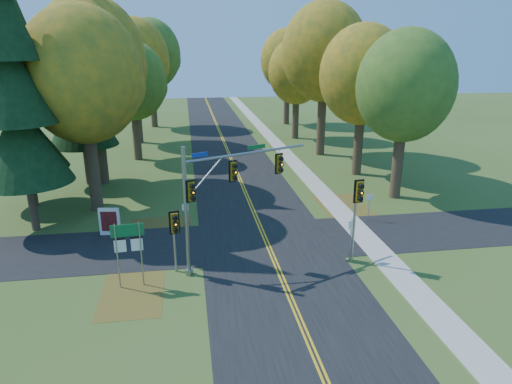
{
  "coord_description": "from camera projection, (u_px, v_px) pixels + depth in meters",
  "views": [
    {
      "loc": [
        -4.53,
        -23.37,
        11.58
      ],
      "look_at": [
        -0.62,
        1.93,
        3.2
      ],
      "focal_mm": 32.0,
      "sensor_mm": 36.0,
      "label": 1
    }
  ],
  "objects": [
    {
      "name": "ground",
      "position": [
        272.0,
        255.0,
        26.21
      ],
      "size": [
        160.0,
        160.0,
        0.0
      ],
      "primitive_type": "plane",
      "color": "#364E1B",
      "rests_on": "ground"
    },
    {
      "name": "leaf_patch_w_near",
      "position": [
        160.0,
        234.0,
        29.02
      ],
      "size": [
        4.0,
        6.0,
        0.0
      ],
      "primitive_type": "cube",
      "color": "brown",
      "rests_on": "ground"
    },
    {
      "name": "pine_c",
      "position": [
        76.0,
        68.0,
        36.33
      ],
      "size": [
        5.6,
        5.6,
        20.56
      ],
      "color": "#38281C",
      "rests_on": "ground"
    },
    {
      "name": "leaf_patch_e",
      "position": [
        349.0,
        212.0,
        32.83
      ],
      "size": [
        3.5,
        8.0,
        0.0
      ],
      "primitive_type": "cube",
      "color": "brown",
      "rests_on": "ground"
    },
    {
      "name": "tree_w_d",
      "position": [
        134.0,
        59.0,
        52.86
      ],
      "size": [
        8.2,
        8.2,
        14.56
      ],
      "color": "#38281C",
      "rests_on": "ground"
    },
    {
      "name": "traffic_mast",
      "position": [
        219.0,
        189.0,
        23.54
      ],
      "size": [
        6.96,
        3.38,
        6.85
      ],
      "rotation": [
        0.0,
        0.0,
        0.41
      ],
      "color": "gray",
      "rests_on": "ground"
    },
    {
      "name": "tree_e_d",
      "position": [
        297.0,
        72.0,
        55.87
      ],
      "size": [
        7.0,
        7.0,
        12.32
      ],
      "color": "#38281C",
      "rests_on": "ground"
    },
    {
      "name": "info_kiosk",
      "position": [
        110.0,
        222.0,
        28.65
      ],
      "size": [
        1.31,
        0.37,
        1.79
      ],
      "rotation": [
        0.0,
        0.0,
        -0.15
      ],
      "color": "silver",
      "rests_on": "ground"
    },
    {
      "name": "reg_sign_e_south",
      "position": [
        351.0,
        232.0,
        25.11
      ],
      "size": [
        0.45,
        0.18,
        2.44
      ],
      "rotation": [
        0.0,
        0.0,
        0.32
      ],
      "color": "gray",
      "rests_on": "ground"
    },
    {
      "name": "reg_sign_e_north",
      "position": [
        369.0,
        202.0,
        30.85
      ],
      "size": [
        0.37,
        0.09,
        1.96
      ],
      "rotation": [
        0.0,
        0.0,
        -0.16
      ],
      "color": "gray",
      "rests_on": "ground"
    },
    {
      "name": "sidewalk_east",
      "position": [
        374.0,
        247.0,
        27.1
      ],
      "size": [
        1.6,
        160.0,
        0.06
      ],
      "primitive_type": "cube",
      "color": "#9E998E",
      "rests_on": "ground"
    },
    {
      "name": "pine_a",
      "position": [
        13.0,
        86.0,
        26.88
      ],
      "size": [
        5.6,
        5.6,
        19.48
      ],
      "color": "#38281C",
      "rests_on": "ground"
    },
    {
      "name": "leaf_patch_w_far",
      "position": [
        133.0,
        292.0,
        22.3
      ],
      "size": [
        3.0,
        5.0,
        0.0
      ],
      "primitive_type": "cube",
      "color": "brown",
      "rests_on": "ground"
    },
    {
      "name": "tree_w_c",
      "position": [
        133.0,
        81.0,
        45.34
      ],
      "size": [
        6.8,
        6.8,
        11.91
      ],
      "color": "#38281C",
      "rests_on": "ground"
    },
    {
      "name": "tree_e_b",
      "position": [
        364.0,
        75.0,
        39.67
      ],
      "size": [
        7.6,
        7.6,
        13.33
      ],
      "color": "#38281C",
      "rests_on": "ground"
    },
    {
      "name": "reg_sign_w",
      "position": [
        186.0,
        213.0,
        28.63
      ],
      "size": [
        0.4,
        0.1,
        2.09
      ],
      "rotation": [
        0.0,
        0.0,
        -0.18
      ],
      "color": "gray",
      "rests_on": "ground"
    },
    {
      "name": "ped_signal_pole",
      "position": [
        175.0,
        227.0,
        23.32
      ],
      "size": [
        0.54,
        0.64,
        3.5
      ],
      "rotation": [
        0.0,
        0.0,
        0.25
      ],
      "color": "#989AA0",
      "rests_on": "ground"
    },
    {
      "name": "tree_e_a",
      "position": [
        406.0,
        87.0,
        33.48
      ],
      "size": [
        7.2,
        7.2,
        12.73
      ],
      "color": "#38281C",
      "rests_on": "ground"
    },
    {
      "name": "centerline_right",
      "position": [
        274.0,
        254.0,
        26.22
      ],
      "size": [
        0.1,
        160.0,
        0.01
      ],
      "primitive_type": "cube",
      "color": "gold",
      "rests_on": "road_main"
    },
    {
      "name": "tree_w_a",
      "position": [
        84.0,
        76.0,
        30.46
      ],
      "size": [
        8.0,
        8.0,
        14.15
      ],
      "color": "#38281C",
      "rests_on": "ground"
    },
    {
      "name": "tree_e_c",
      "position": [
        325.0,
        52.0,
        46.58
      ],
      "size": [
        8.8,
        8.8,
        15.79
      ],
      "color": "#38281C",
      "rests_on": "ground"
    },
    {
      "name": "road_main",
      "position": [
        272.0,
        254.0,
        26.21
      ],
      "size": [
        8.0,
        160.0,
        0.02
      ],
      "primitive_type": "cube",
      "color": "black",
      "rests_on": "ground"
    },
    {
      "name": "tree_w_b",
      "position": [
        92.0,
        59.0,
        36.58
      ],
      "size": [
        8.6,
        8.6,
        15.38
      ],
      "color": "#38281C",
      "rests_on": "ground"
    },
    {
      "name": "route_sign_cluster",
      "position": [
        128.0,
        242.0,
        22.11
      ],
      "size": [
        1.59,
        0.19,
        3.4
      ],
      "rotation": [
        0.0,
        0.0,
        0.07
      ],
      "color": "gray",
      "rests_on": "ground"
    },
    {
      "name": "road_cross",
      "position": [
        266.0,
        240.0,
        28.09
      ],
      "size": [
        60.0,
        6.0,
        0.02
      ],
      "primitive_type": "cube",
      "color": "black",
      "rests_on": "ground"
    },
    {
      "name": "centerline_left",
      "position": [
        270.0,
        254.0,
        26.19
      ],
      "size": [
        0.1,
        160.0,
        0.01
      ],
      "primitive_type": "cube",
      "color": "gold",
      "rests_on": "road_main"
    },
    {
      "name": "tree_w_e",
      "position": [
        151.0,
        54.0,
        63.19
      ],
      "size": [
        8.4,
        8.4,
        14.97
      ],
      "color": "#38281C",
      "rests_on": "ground"
    },
    {
      "name": "pine_b",
      "position": [
        18.0,
        95.0,
        31.68
      ],
      "size": [
        5.6,
        5.6,
        17.31
      ],
      "color": "#38281C",
      "rests_on": "ground"
    },
    {
      "name": "east_signal_pole",
      "position": [
        358.0,
        201.0,
        24.0
      ],
      "size": [
        0.56,
        0.65,
        4.85
      ],
      "rotation": [
        0.0,
        0.0,
        0.13
      ],
      "color": "#989AA0",
      "rests_on": "ground"
    },
    {
      "name": "tree_e_e",
      "position": [
        288.0,
        60.0,
        65.8
      ],
      "size": [
        7.8,
        7.8,
        13.74
      ],
      "color": "#38281C",
      "rests_on": "ground"
    }
  ]
}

